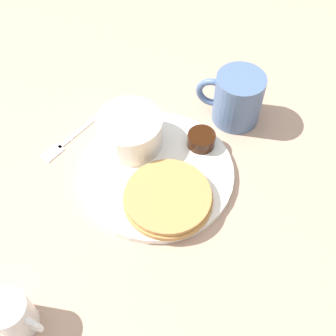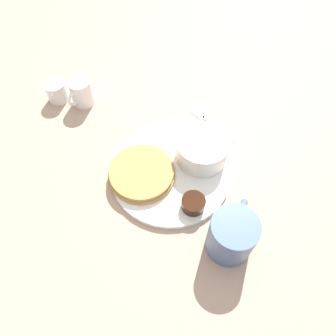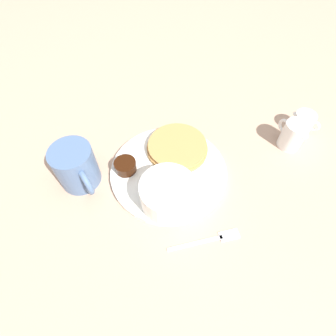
{
  "view_description": "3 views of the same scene",
  "coord_description": "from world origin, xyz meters",
  "px_view_note": "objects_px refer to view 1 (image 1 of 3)",
  "views": [
    {
      "loc": [
        0.39,
        0.06,
        0.57
      ],
      "look_at": [
        0.0,
        0.02,
        0.02
      ],
      "focal_mm": 45.0,
      "sensor_mm": 36.0,
      "label": 1
    },
    {
      "loc": [
        -0.08,
        0.35,
        0.59
      ],
      "look_at": [
        0.0,
        0.0,
        0.03
      ],
      "focal_mm": 35.0,
      "sensor_mm": 36.0,
      "label": 2
    },
    {
      "loc": [
        -0.24,
        -0.22,
        0.48
      ],
      "look_at": [
        -0.01,
        -0.0,
        0.03
      ],
      "focal_mm": 28.0,
      "sensor_mm": 36.0,
      "label": 3
    }
  ],
  "objects_px": {
    "coffee_mug": "(236,98)",
    "creamer_pitcher_near": "(13,315)",
    "bowl": "(130,130)",
    "plate": "(156,172)",
    "fork": "(67,141)"
  },
  "relations": [
    {
      "from": "bowl",
      "to": "creamer_pitcher_near",
      "type": "distance_m",
      "value": 0.32
    },
    {
      "from": "plate",
      "to": "creamer_pitcher_near",
      "type": "relative_size",
      "value": 3.31
    },
    {
      "from": "plate",
      "to": "bowl",
      "type": "distance_m",
      "value": 0.08
    },
    {
      "from": "plate",
      "to": "fork",
      "type": "height_order",
      "value": "plate"
    },
    {
      "from": "coffee_mug",
      "to": "plate",
      "type": "bearing_deg",
      "value": -41.17
    },
    {
      "from": "coffee_mug",
      "to": "fork",
      "type": "height_order",
      "value": "coffee_mug"
    },
    {
      "from": "coffee_mug",
      "to": "creamer_pitcher_near",
      "type": "xyz_separation_m",
      "value": [
        0.39,
        -0.27,
        -0.01
      ]
    },
    {
      "from": "creamer_pitcher_near",
      "to": "fork",
      "type": "relative_size",
      "value": 0.61
    },
    {
      "from": "bowl",
      "to": "coffee_mug",
      "type": "distance_m",
      "value": 0.19
    },
    {
      "from": "bowl",
      "to": "creamer_pitcher_near",
      "type": "height_order",
      "value": "creamer_pitcher_near"
    },
    {
      "from": "fork",
      "to": "plate",
      "type": "bearing_deg",
      "value": 71.88
    },
    {
      "from": "creamer_pitcher_near",
      "to": "coffee_mug",
      "type": "bearing_deg",
      "value": 145.41
    },
    {
      "from": "fork",
      "to": "coffee_mug",
      "type": "bearing_deg",
      "value": 107.04
    },
    {
      "from": "bowl",
      "to": "creamer_pitcher_near",
      "type": "relative_size",
      "value": 1.42
    },
    {
      "from": "coffee_mug",
      "to": "creamer_pitcher_near",
      "type": "height_order",
      "value": "coffee_mug"
    }
  ]
}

